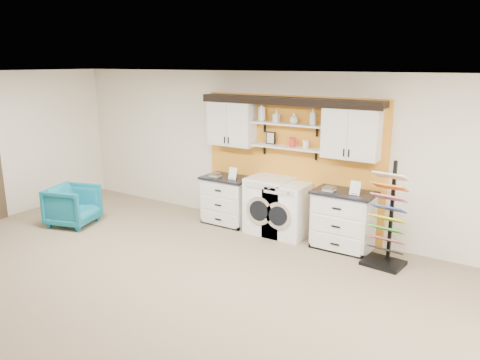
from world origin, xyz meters
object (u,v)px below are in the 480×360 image
Objects in this scene: base_cabinet_left at (228,200)px; sample_rack at (386,232)px; washer at (269,205)px; base_cabinet_right at (343,220)px; armchair at (73,206)px; dryer at (288,210)px.

sample_rack is at bearing -5.16° from base_cabinet_left.
washer is 2.16m from sample_rack.
base_cabinet_right reaches higher than armchair.
sample_rack is (1.78, -0.27, 0.04)m from dryer.
sample_rack is (3.03, -0.27, 0.06)m from base_cabinet_left.
sample_rack reaches higher than dryer.
sample_rack is at bearing -8.65° from dryer.
base_cabinet_right is at bearing 0.14° from washer.
base_cabinet_right reaches higher than base_cabinet_left.
base_cabinet_left is at bearing 180.00° from base_cabinet_right.
base_cabinet_right is at bearing -87.45° from armchair.
sample_rack is at bearing -19.51° from base_cabinet_right.
sample_rack is (0.77, -0.27, 0.03)m from base_cabinet_right.
base_cabinet_right is at bearing 166.36° from sample_rack.
base_cabinet_right is 1.38m from washer.
washer is 1.06× the size of dryer.
armchair is (-3.24, -1.65, -0.13)m from washer.
base_cabinet_right is (2.26, -0.00, 0.03)m from base_cabinet_left.
base_cabinet_right is at bearing -0.00° from base_cabinet_left.
base_cabinet_left is 0.91× the size of washer.
washer is at bearing -80.18° from armchair.
armchair is (-3.61, -1.65, -0.10)m from dryer.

